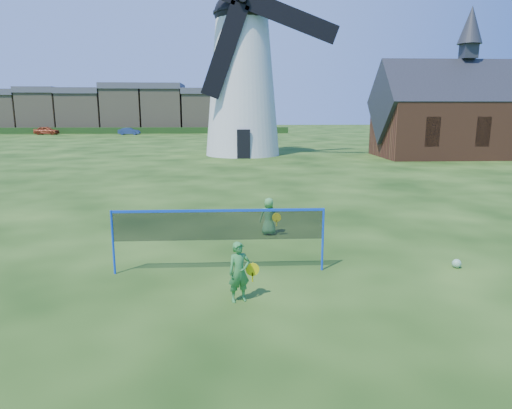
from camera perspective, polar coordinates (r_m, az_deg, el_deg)
The scene contains 11 objects.
ground at distance 11.35m, azimuth -0.89°, elevation -7.96°, with size 220.00×220.00×0.00m, color black.
windmill at distance 39.60m, azimuth -1.74°, elevation 15.92°, with size 15.17×6.34×19.83m.
chapel at distance 41.49m, azimuth 24.59°, elevation 10.09°, with size 14.05×6.81×11.88m.
badminton_net at distance 10.78m, azimuth -4.70°, elevation -2.74°, with size 5.05×0.05×1.55m.
player_girl at distance 9.27m, azimuth -2.13°, elevation -8.48°, with size 0.68×0.43×1.25m.
player_boy at distance 14.14m, azimuth 1.64°, elevation -1.50°, with size 0.66×0.44×1.17m.
play_ball at distance 12.36m, azimuth 23.94°, elevation -6.80°, with size 0.22×0.22×0.22m, color green.
terraced_houses at distance 86.80m, azimuth -21.15°, elevation 11.10°, with size 50.17×8.40×8.32m.
hedge at distance 79.73m, azimuth -18.95°, elevation 8.80°, with size 62.00×0.80×1.00m, color #193814.
car_left at distance 79.47m, azimuth -24.87°, elevation 8.44°, with size 1.52×3.79×1.29m, color #9F391D.
car_right at distance 74.57m, azimuth -15.67°, elevation 8.86°, with size 1.16×3.32×1.09m, color navy.
Camera 1 is at (-0.38, -10.67, 3.84)m, focal length 31.77 mm.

